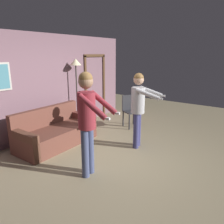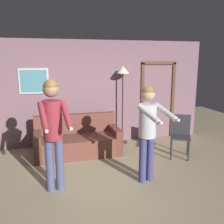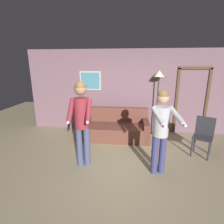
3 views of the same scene
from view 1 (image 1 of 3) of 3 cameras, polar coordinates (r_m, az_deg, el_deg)
The scene contains 7 objects.
ground_plane at distance 4.67m, azimuth 0.69°, elevation -11.81°, with size 12.00×12.00×0.00m, color gray.
back_wall_assembly at distance 5.86m, azimuth -17.75°, elevation 6.45°, with size 6.40×0.10×2.60m.
couch at distance 5.37m, azimuth -14.46°, elevation -5.38°, with size 1.91×0.88×0.87m.
torchiere_lamp at distance 6.23m, azimuth -9.40°, elevation 10.38°, with size 0.31×0.31×1.97m.
person_standing_left at distance 3.66m, azimuth -6.42°, elevation -0.63°, with size 0.50×0.70×1.83m.
person_standing_right at distance 4.88m, azimuth 7.02°, elevation 2.24°, with size 0.54×0.74×1.71m.
dining_chair_distant at distance 6.44m, azimuth 4.77°, elevation 0.82°, with size 0.57×0.57×0.93m.
Camera 1 is at (-3.39, -2.42, 2.12)m, focal length 35.00 mm.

